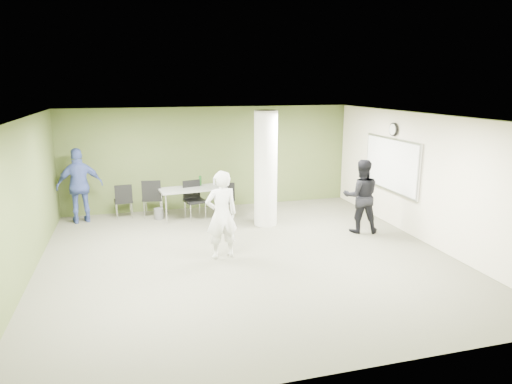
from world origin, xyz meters
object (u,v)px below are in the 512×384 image
object	(u,v)px
woman_white	(222,215)
man_blue	(80,186)
folding_table	(193,190)
chair_back_left	(123,198)
man_black	(361,196)

from	to	relation	value
woman_white	man_blue	size ratio (longest dim) A/B	0.95
folding_table	woman_white	xyz separation A→B (m)	(0.16, -2.93, 0.14)
folding_table	man_blue	distance (m)	2.79
chair_back_left	woman_white	bearing A→B (deg)	114.17
woman_white	man_blue	world-z (taller)	man_blue
chair_back_left	man_black	bearing A→B (deg)	148.55
man_black	man_blue	distance (m)	6.86
folding_table	chair_back_left	distance (m)	1.82
chair_back_left	woman_white	distance (m)	3.90
man_blue	man_black	bearing A→B (deg)	146.65
woman_white	man_blue	distance (m)	4.41
chair_back_left	man_black	xyz separation A→B (m)	(5.35, -2.63, 0.33)
chair_back_left	folding_table	bearing A→B (deg)	160.36
man_black	man_blue	xyz separation A→B (m)	(-6.37, 2.56, 0.08)
woman_white	chair_back_left	bearing A→B (deg)	-67.29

